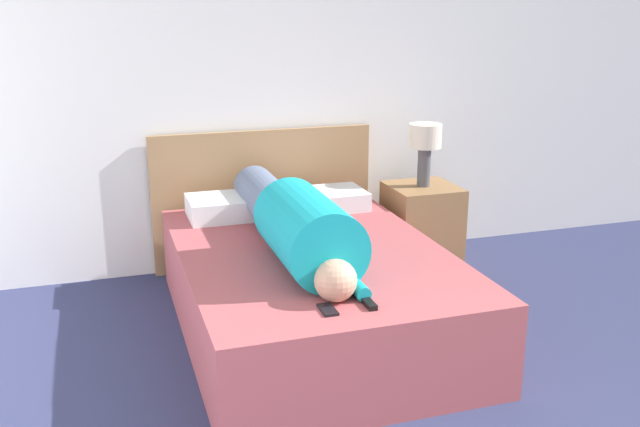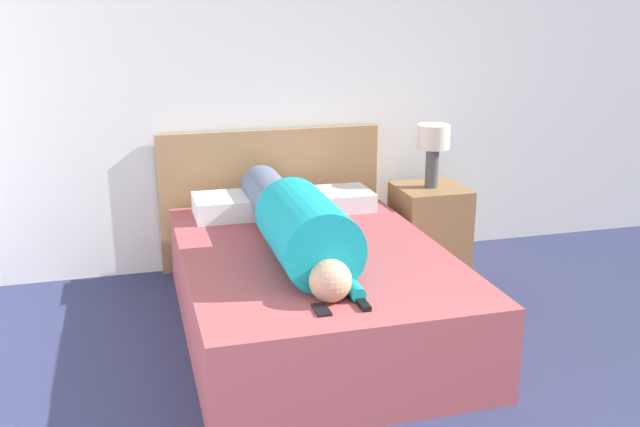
# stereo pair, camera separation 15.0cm
# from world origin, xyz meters

# --- Properties ---
(wall_back) EXTENTS (6.30, 0.06, 2.60)m
(wall_back) POSITION_xyz_m (0.00, 3.58, 1.30)
(wall_back) COLOR white
(wall_back) RESTS_ON ground_plane
(bed) EXTENTS (1.41, 2.04, 0.48)m
(bed) POSITION_xyz_m (-0.20, 2.39, 0.24)
(bed) COLOR #A84C51
(bed) RESTS_ON ground_plane
(headboard) EXTENTS (1.53, 0.04, 0.96)m
(headboard) POSITION_xyz_m (-0.20, 3.51, 0.48)
(headboard) COLOR #A37A51
(headboard) RESTS_ON ground_plane
(nightstand) EXTENTS (0.46, 0.46, 0.58)m
(nightstand) POSITION_xyz_m (0.84, 3.15, 0.29)
(nightstand) COLOR olive
(nightstand) RESTS_ON ground_plane
(table_lamp) EXTENTS (0.22, 0.22, 0.43)m
(table_lamp) POSITION_xyz_m (0.84, 3.15, 0.88)
(table_lamp) COLOR #4C4C51
(table_lamp) RESTS_ON nightstand
(person_lying) EXTENTS (0.40, 1.77, 0.40)m
(person_lying) POSITION_xyz_m (-0.30, 2.37, 0.65)
(person_lying) COLOR tan
(person_lying) RESTS_ON bed
(pillow_near_headboard) EXTENTS (0.58, 0.37, 0.13)m
(pillow_near_headboard) POSITION_xyz_m (-0.48, 3.14, 0.55)
(pillow_near_headboard) COLOR white
(pillow_near_headboard) RESTS_ON bed
(pillow_second) EXTENTS (0.55, 0.37, 0.12)m
(pillow_second) POSITION_xyz_m (0.11, 3.14, 0.54)
(pillow_second) COLOR white
(pillow_second) RESTS_ON bed
(tv_remote) EXTENTS (0.04, 0.15, 0.02)m
(tv_remote) POSITION_xyz_m (-0.18, 1.60, 0.49)
(tv_remote) COLOR black
(tv_remote) RESTS_ON bed
(cell_phone) EXTENTS (0.06, 0.13, 0.01)m
(cell_phone) POSITION_xyz_m (-0.37, 1.59, 0.49)
(cell_phone) COLOR black
(cell_phone) RESTS_ON bed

